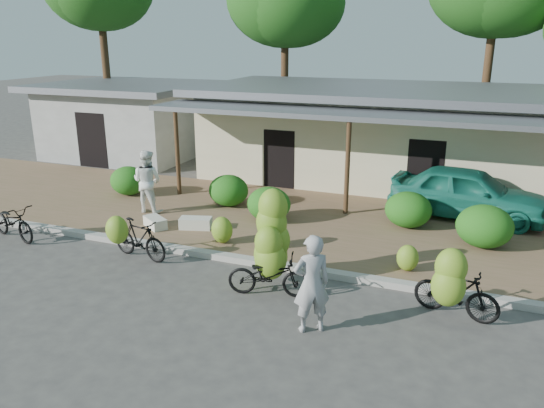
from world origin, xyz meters
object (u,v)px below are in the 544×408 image
Objects in this scene: vendor at (312,284)px; sack_near at (196,223)px; bike_right at (454,288)px; bike_center at (271,252)px; sack_far at (155,222)px; bike_far_left at (8,220)px; bike_left at (136,238)px; teal_van at (468,193)px; bystander at (147,181)px.

sack_near is at bearing -73.43° from vendor.
bike_right is 1.97× the size of sack_near.
bike_center is 4.69m from sack_far.
bike_far_left is 1.03× the size of vendor.
teal_van is (7.21, 5.75, 0.29)m from bike_left.
bike_center reaches higher than vendor.
vendor is (-2.36, -1.25, 0.23)m from bike_right.
bystander reaches higher than vendor.
bystander is (-1.60, 2.92, 0.48)m from bike_left.
bike_center is at bearing -83.52° from bike_left.
vendor is at bearing 145.66° from bystander.
bystander is 9.25m from teal_van.
sack_near is 1.12m from sack_far.
bike_far_left is at bearing 53.93° from bystander.
teal_van is at bearing -44.38° from bike_center.
bike_right is at bearing -103.34° from bike_center.
bike_left is at bearing -100.90° from sack_near.
sack_far is (-0.66, 1.80, -0.31)m from bike_left.
teal_van is at bearing -47.38° from bike_far_left.
bike_right is 2.68m from vendor.
bike_right is 9.33m from bystander.
bike_far_left is 2.24× the size of sack_near.
bike_right is 0.90× the size of bystander.
vendor is 0.43× the size of teal_van.
bike_left is at bearing -51.32° from vendor.
bike_center is at bearing -26.18° from sack_far.
teal_van reaches higher than sack_far.
teal_van is at bearing -161.66° from bystander.
bike_left is at bearing 135.55° from teal_van.
sack_far is at bearing -162.78° from sack_near.
vendor is at bearing 168.70° from teal_van.
bike_left is at bearing -69.98° from sack_far.
teal_van is at bearing 26.65° from sack_far.
sack_far is 6.43m from vendor.
bike_left is 0.39× the size of teal_van.
bike_center is 1.15× the size of bystander.
sack_far is (-1.07, -0.33, -0.01)m from sack_near.
bike_right is 6.04m from teal_van.
bystander is (-0.94, 1.12, 0.79)m from sack_far.
bystander is (-6.40, 4.46, 0.12)m from vendor.
bike_center is (7.37, -0.15, 0.28)m from bike_far_left.
bike_far_left is 11.00m from bike_right.
teal_van reaches higher than sack_near.
bike_left is 0.91× the size of vendor.
vendor is 1.00× the size of bystander.
bystander is at bearing 114.78° from teal_van.
bike_center is at bearing 148.75° from bystander.
bike_center reaches higher than sack_near.
bike_far_left is 0.44× the size of teal_van.
sack_near reaches higher than sack_far.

